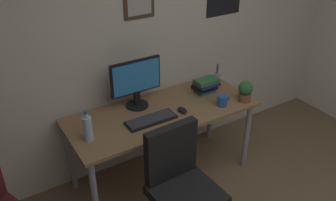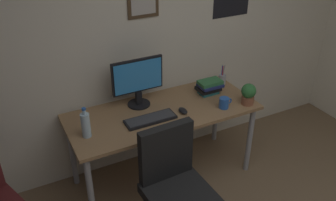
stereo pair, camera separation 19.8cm
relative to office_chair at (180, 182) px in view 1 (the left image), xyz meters
The scene contains 11 objects.
wall_back 1.39m from the office_chair, 68.50° to the left, with size 4.40×0.10×2.60m.
desk 0.70m from the office_chair, 70.54° to the left, with size 1.65×0.69×0.73m.
office_chair is the anchor object (origin of this frame).
monitor 0.95m from the office_chair, 84.28° to the left, with size 0.46×0.20×0.43m.
keyboard 0.59m from the office_chair, 83.01° to the left, with size 0.43×0.15×0.03m.
computer_mouse 0.69m from the office_chair, 55.59° to the left, with size 0.06×0.11×0.04m.
water_bottle 0.80m from the office_chair, 129.09° to the left, with size 0.07×0.07×0.25m.
coffee_mug_near 0.89m from the office_chair, 31.47° to the left, with size 0.12×0.09×0.10m.
potted_plant 1.08m from the office_chair, 23.13° to the left, with size 0.13×0.13×0.19m.
pen_cup 1.31m from the office_chair, 40.64° to the left, with size 0.07×0.07×0.20m.
book_stack_left 1.07m from the office_chair, 43.94° to the left, with size 0.22×0.18×0.14m.
Camera 1 is at (-1.55, -0.60, 2.37)m, focal length 39.00 mm.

